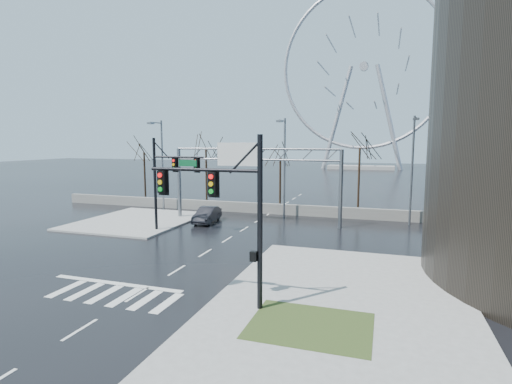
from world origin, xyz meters
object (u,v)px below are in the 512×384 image
at_px(sign_gantry, 251,168).
at_px(ferris_wheel, 364,73).
at_px(signal_mast_far, 166,176).
at_px(car, 207,215).
at_px(signal_mast_near, 231,204).

relative_size(sign_gantry, ferris_wheel, 0.32).
height_order(signal_mast_far, car, signal_mast_far).
bearing_deg(car, signal_mast_far, -113.07).
relative_size(signal_mast_far, sign_gantry, 0.49).
height_order(signal_mast_near, car, signal_mast_near).
distance_m(signal_mast_near, car, 20.51).
distance_m(sign_gantry, ferris_wheel, 82.91).
height_order(signal_mast_far, ferris_wheel, ferris_wheel).
distance_m(signal_mast_near, sign_gantry, 19.79).
bearing_deg(signal_mast_far, car, 72.29).
relative_size(signal_mast_near, ferris_wheel, 0.16).
bearing_deg(signal_mast_near, sign_gantry, 106.19).
xyz_separation_m(signal_mast_near, signal_mast_far, (-11.01, 13.00, -0.04)).
relative_size(sign_gantry, car, 3.66).
bearing_deg(ferris_wheel, car, -96.57).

